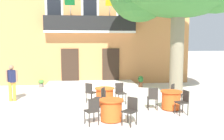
# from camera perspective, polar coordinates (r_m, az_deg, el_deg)

# --- Properties ---
(ground_plane) EXTENTS (120.00, 120.00, 0.00)m
(ground_plane) POSITION_cam_1_polar(r_m,az_deg,el_deg) (11.32, -3.29, -7.47)
(ground_plane) COLOR silver
(building_facade) EXTENTS (13.00, 5.09, 7.50)m
(building_facade) POSITION_cam_1_polar(r_m,az_deg,el_deg) (17.99, -5.15, 9.71)
(building_facade) COLOR #CC844C
(building_facade) RESTS_ON ground
(entrance_step_platform) EXTENTS (5.27, 2.21, 0.25)m
(entrance_step_platform) POSITION_cam_1_polar(r_m,az_deg,el_deg) (15.10, -4.79, -3.47)
(entrance_step_platform) COLOR silver
(entrance_step_platform) RESTS_ON ground
(cafe_table_near_tree) EXTENTS (0.86, 0.86, 0.76)m
(cafe_table_near_tree) POSITION_cam_1_polar(r_m,az_deg,el_deg) (10.39, 13.35, -6.68)
(cafe_table_near_tree) COLOR #EA561E
(cafe_table_near_tree) RESTS_ON ground
(cafe_chair_near_tree_0) EXTENTS (0.45, 0.45, 0.91)m
(cafe_chair_near_tree_0) POSITION_cam_1_polar(r_m,az_deg,el_deg) (10.15, 9.30, -6.10)
(cafe_chair_near_tree_0) COLOR #2D2823
(cafe_chair_near_tree_0) RESTS_ON ground
(cafe_chair_near_tree_1) EXTENTS (0.47, 0.47, 0.91)m
(cafe_chair_near_tree_1) POSITION_cam_1_polar(r_m,az_deg,el_deg) (9.78, 16.01, -6.76)
(cafe_chair_near_tree_1) COLOR #2D2823
(cafe_chair_near_tree_1) RESTS_ON ground
(cafe_chair_near_tree_2) EXTENTS (0.56, 0.56, 0.91)m
(cafe_chair_near_tree_2) POSITION_cam_1_polar(r_m,az_deg,el_deg) (11.08, 14.21, -5.16)
(cafe_chair_near_tree_2) COLOR #2D2823
(cafe_chair_near_tree_2) RESTS_ON ground
(cafe_table_middle) EXTENTS (0.86, 0.86, 0.76)m
(cafe_table_middle) POSITION_cam_1_polar(r_m,az_deg,el_deg) (8.69, -0.19, -9.11)
(cafe_table_middle) COLOR #EA561E
(cafe_table_middle) RESTS_ON ground
(cafe_chair_middle_0) EXTENTS (0.57, 0.57, 0.91)m
(cafe_chair_middle_0) POSITION_cam_1_polar(r_m,az_deg,el_deg) (8.29, 4.29, -8.90)
(cafe_chair_middle_0) COLOR #2D2823
(cafe_chair_middle_0) RESTS_ON ground
(cafe_chair_middle_1) EXTENTS (0.42, 0.42, 0.91)m
(cafe_chair_middle_1) POSITION_cam_1_polar(r_m,az_deg,el_deg) (9.37, -0.93, -7.08)
(cafe_chair_middle_1) COLOR #2D2823
(cafe_chair_middle_1) RESTS_ON ground
(cafe_chair_middle_2) EXTENTS (0.53, 0.53, 0.91)m
(cafe_chair_middle_2) POSITION_cam_1_polar(r_m,az_deg,el_deg) (8.24, -4.47, -9.00)
(cafe_chair_middle_2) COLOR #2D2823
(cafe_chair_middle_2) RESTS_ON ground
(cafe_table_front) EXTENTS (0.86, 0.86, 0.76)m
(cafe_table_front) POSITION_cam_1_polar(r_m,az_deg,el_deg) (10.77, -1.69, -6.04)
(cafe_table_front) COLOR #EA561E
(cafe_table_front) RESTS_ON ground
(cafe_chair_front_0) EXTENTS (0.52, 0.52, 0.91)m
(cafe_chair_front_0) POSITION_cam_1_polar(r_m,az_deg,el_deg) (10.02, -2.63, -6.19)
(cafe_chair_front_0) COLOR #2D2823
(cafe_chair_front_0) RESTS_ON ground
(cafe_chair_front_1) EXTENTS (0.49, 0.49, 0.91)m
(cafe_chair_front_1) POSITION_cam_1_polar(r_m,az_deg,el_deg) (11.07, 1.88, -4.98)
(cafe_chair_front_1) COLOR #2D2823
(cafe_chair_front_1) RESTS_ON ground
(cafe_chair_front_2) EXTENTS (0.57, 0.57, 0.91)m
(cafe_chair_front_2) POSITION_cam_1_polar(r_m,az_deg,el_deg) (11.15, -4.98, -4.91)
(cafe_chair_front_2) COLOR #2D2823
(cafe_chair_front_2) RESTS_ON ground
(ground_planter_left) EXTENTS (0.35, 0.35, 0.48)m
(ground_planter_left) POSITION_cam_1_polar(r_m,az_deg,el_deg) (15.56, -15.90, -2.85)
(ground_planter_left) COLOR slate
(ground_planter_left) RESTS_ON ground
(ground_planter_right) EXTENTS (0.32, 0.32, 0.67)m
(ground_planter_right) POSITION_cam_1_polar(r_m,az_deg,el_deg) (15.18, 6.58, -2.47)
(ground_planter_right) COLOR #995638
(ground_planter_right) RESTS_ON ground
(pedestrian_near_entrance) EXTENTS (0.53, 0.40, 1.68)m
(pedestrian_near_entrance) POSITION_cam_1_polar(r_m,az_deg,el_deg) (12.31, -21.94, -2.30)
(pedestrian_near_entrance) COLOR gold
(pedestrian_near_entrance) RESTS_ON ground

